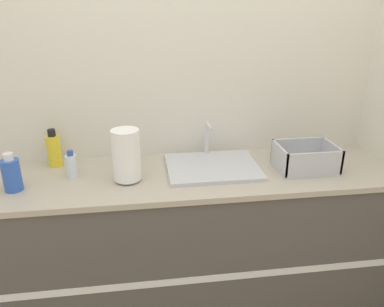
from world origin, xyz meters
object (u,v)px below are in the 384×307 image
Objects in this scene: sink at (212,165)px; bottle_yellow at (54,150)px; bottle_blue at (12,174)px; bottle_clear at (72,165)px; paper_towel_roll at (126,155)px; dish_rack at (305,160)px.

sink is 2.34× the size of bottle_yellow.
bottle_clear is at bearing 24.40° from bottle_blue.
bottle_yellow is 0.20m from bottle_clear.
bottle_yellow is at bearing 62.85° from bottle_blue.
paper_towel_roll reaches higher than bottle_yellow.
sink reaches higher than bottle_clear.
paper_towel_roll is at bearing 3.28° from bottle_blue.
bottle_yellow is (-0.85, 0.15, 0.08)m from sink.
bottle_blue reaches higher than dish_rack.
paper_towel_roll is 0.31m from bottle_clear.
bottle_blue is (-1.48, -0.04, 0.03)m from dish_rack.
paper_towel_roll is at bearing -168.60° from sink.
bottle_yellow is at bearing 169.75° from sink.
bottle_blue is at bearing -155.60° from bottle_clear.
bottle_yellow is (-0.40, 0.24, -0.04)m from paper_towel_roll.
sink is at bearing 7.01° from bottle_blue.
sink reaches higher than dish_rack.
paper_towel_roll is 0.47m from bottle_yellow.
paper_towel_roll is (-0.45, -0.09, 0.12)m from sink.
sink is 1.00m from bottle_blue.
sink is 2.59× the size of bottle_blue.
dish_rack is at bearing -9.44° from sink.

